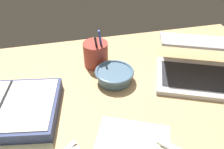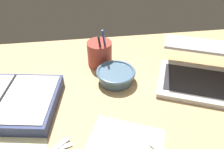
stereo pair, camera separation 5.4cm
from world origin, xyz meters
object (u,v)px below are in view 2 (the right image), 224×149
(laptop, at_px, (206,71))
(planner, at_px, (5,101))
(pen_cup, at_px, (100,53))
(bowl, at_px, (116,75))

(laptop, relative_size, planner, 1.11)
(laptop, relative_size, pen_cup, 2.43)
(laptop, height_order, bowl, laptop)
(pen_cup, distance_m, planner, 0.38)
(laptop, bearing_deg, planner, -154.39)
(bowl, bearing_deg, planner, -168.01)
(bowl, bearing_deg, laptop, -8.56)
(laptop, bearing_deg, bowl, -165.51)
(laptop, height_order, planner, laptop)
(pen_cup, height_order, planner, pen_cup)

